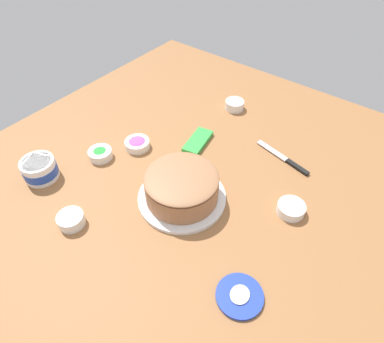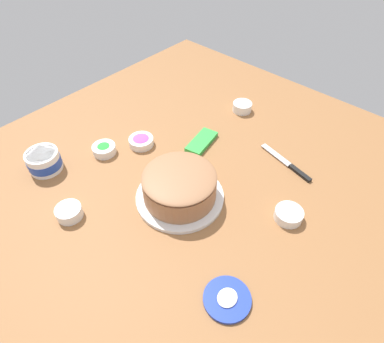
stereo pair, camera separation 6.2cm
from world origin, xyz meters
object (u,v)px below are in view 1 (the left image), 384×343
object	(u,v)px
frosted_cake	(182,188)
sprinkle_bowl_orange	(71,220)
sprinkle_bowl_yellow	(235,105)
sprinkle_bowl_green	(100,154)
frosting_tub	(40,169)
sprinkle_bowl_rainbow	(137,144)
sprinkle_bowl_blue	(291,208)
spreading_knife	(287,160)
candy_box_lower	(198,141)
frosting_tub_lid	(240,296)

from	to	relation	value
frosted_cake	sprinkle_bowl_orange	bearing A→B (deg)	144.26
sprinkle_bowl_yellow	sprinkle_bowl_green	bearing A→B (deg)	158.58
frosting_tub	sprinkle_bowl_rainbow	distance (m)	0.36
frosted_cake	sprinkle_bowl_yellow	size ratio (longest dim) A/B	3.58
frosted_cake	sprinkle_bowl_blue	world-z (taller)	frosted_cake
spreading_knife	candy_box_lower	bearing A→B (deg)	110.22
sprinkle_bowl_rainbow	sprinkle_bowl_blue	bearing A→B (deg)	-83.27
sprinkle_bowl_blue	sprinkle_bowl_yellow	bearing A→B (deg)	50.29
candy_box_lower	sprinkle_bowl_rainbow	bearing A→B (deg)	122.31
frosting_tub_lid	sprinkle_bowl_green	distance (m)	0.71
frosted_cake	sprinkle_bowl_rainbow	world-z (taller)	frosted_cake
frosting_tub_lid	sprinkle_bowl_blue	xyz separation A→B (m)	(0.34, 0.02, 0.01)
frosting_tub	sprinkle_bowl_green	size ratio (longest dim) A/B	1.35
sprinkle_bowl_orange	sprinkle_bowl_green	size ratio (longest dim) A/B	0.94
frosting_tub_lid	sprinkle_bowl_yellow	world-z (taller)	sprinkle_bowl_yellow
frosting_tub	candy_box_lower	bearing A→B (deg)	-34.19
frosting_tub_lid	sprinkle_bowl_blue	bearing A→B (deg)	3.42
frosted_cake	candy_box_lower	bearing A→B (deg)	26.40
sprinkle_bowl_green	candy_box_lower	size ratio (longest dim) A/B	0.58
spreading_knife	sprinkle_bowl_orange	bearing A→B (deg)	148.86
frosting_tub_lid	spreading_knife	world-z (taller)	frosting_tub_lid
sprinkle_bowl_yellow	candy_box_lower	distance (m)	0.29
sprinkle_bowl_yellow	candy_box_lower	bearing A→B (deg)	-177.08
sprinkle_bowl_yellow	sprinkle_bowl_orange	world-z (taller)	same
sprinkle_bowl_blue	sprinkle_bowl_yellow	distance (m)	0.59
spreading_knife	sprinkle_bowl_orange	size ratio (longest dim) A/B	2.85
sprinkle_bowl_rainbow	frosting_tub_lid	bearing A→B (deg)	-112.91
frosting_tub	sprinkle_bowl_blue	xyz separation A→B (m)	(0.39, -0.77, -0.02)
frosting_tub_lid	sprinkle_bowl_rainbow	size ratio (longest dim) A/B	1.34
frosting_tub_lid	sprinkle_bowl_orange	bearing A→B (deg)	102.45
spreading_knife	frosted_cake	bearing A→B (deg)	152.71
frosting_tub	sprinkle_bowl_orange	distance (m)	0.26
frosted_cake	sprinkle_bowl_orange	distance (m)	0.36
sprinkle_bowl_blue	candy_box_lower	size ratio (longest dim) A/B	0.59
spreading_knife	sprinkle_bowl_orange	distance (m)	0.78
sprinkle_bowl_yellow	sprinkle_bowl_green	size ratio (longest dim) A/B	0.93
sprinkle_bowl_orange	sprinkle_bowl_green	world-z (taller)	sprinkle_bowl_orange
spreading_knife	candy_box_lower	xyz separation A→B (m)	(-0.12, 0.32, 0.00)
sprinkle_bowl_rainbow	sprinkle_bowl_yellow	xyz separation A→B (m)	(0.45, -0.16, 0.00)
candy_box_lower	sprinkle_bowl_yellow	bearing A→B (deg)	-8.16
spreading_knife	candy_box_lower	distance (m)	0.34
sprinkle_bowl_yellow	frosting_tub_lid	bearing A→B (deg)	-146.47
candy_box_lower	frosting_tub	bearing A→B (deg)	134.73
sprinkle_bowl_blue	sprinkle_bowl_orange	xyz separation A→B (m)	(-0.46, 0.52, 0.00)
frosted_cake	sprinkle_bowl_yellow	distance (m)	0.57
frosting_tub_lid	sprinkle_bowl_blue	size ratio (longest dim) A/B	1.43
frosted_cake	sprinkle_bowl_blue	distance (m)	0.36
frosted_cake	sprinkle_bowl_green	bearing A→B (deg)	94.46
spreading_knife	sprinkle_bowl_rainbow	size ratio (longest dim) A/B	2.47
sprinkle_bowl_yellow	candy_box_lower	world-z (taller)	sprinkle_bowl_yellow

